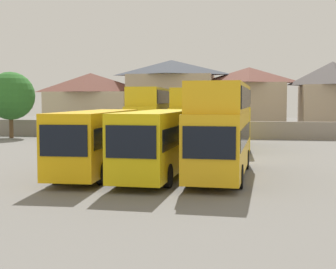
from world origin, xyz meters
TOP-DOWN VIEW (x-y plane):
  - ground at (0.00, 18.00)m, footprint 140.00×140.00m
  - depot_boundary_wall at (0.00, 25.52)m, footprint 56.00×0.50m
  - bus_1 at (-3.37, 0.16)m, footprint 2.87×10.68m
  - bus_2 at (0.07, -0.03)m, footprint 2.84×10.76m
  - bus_3 at (3.26, 0.30)m, footprint 2.88×10.36m
  - bus_4 at (-3.64, 15.43)m, footprint 3.09×11.27m
  - bus_5 at (0.04, 15.60)m, footprint 2.68×10.73m
  - bus_6 at (3.20, 15.94)m, footprint 3.04×11.42m
  - house_terrace_left at (-15.48, 34.46)m, footprint 10.96×6.80m
  - house_terrace_centre at (-5.14, 35.23)m, footprint 10.79×6.97m
  - house_terrace_right at (4.46, 35.24)m, footprint 9.08×6.43m
  - house_terrace_far_right at (14.10, 34.52)m, footprint 7.42×7.76m
  - tree_left_of_lot at (-20.16, 22.52)m, footprint 5.04×5.04m

SIDE VIEW (x-z plane):
  - ground at x=0.00m, z-range 0.00..0.00m
  - depot_boundary_wall at x=0.00m, z-range 0.00..1.80m
  - bus_1 at x=-3.37m, z-range 0.24..3.63m
  - bus_2 at x=0.07m, z-range 0.24..3.65m
  - bus_3 at x=3.26m, z-range 0.31..5.10m
  - bus_5 at x=0.04m, z-range 0.31..5.22m
  - bus_6 at x=3.20m, z-range 0.31..5.22m
  - bus_4 at x=-3.64m, z-range 0.31..5.29m
  - house_terrace_left at x=-15.48m, z-range 0.08..7.50m
  - house_terrace_right at x=4.46m, z-range 0.07..8.05m
  - house_terrace_far_right at x=14.10m, z-range 0.09..8.58m
  - tree_left_of_lot at x=-20.16m, z-range 0.94..7.89m
  - house_terrace_centre at x=-5.14m, z-range 0.07..9.05m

